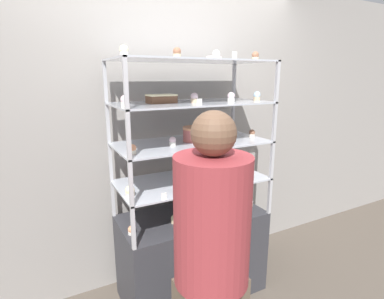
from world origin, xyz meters
The scene contains 35 objects.
ground_plane centered at (0.00, 0.00, 0.00)m, with size 20.00×20.00×0.00m, color brown.
back_wall centered at (0.00, 0.42, 1.30)m, with size 8.00×0.05×2.60m.
display_base centered at (0.00, 0.00, 0.35)m, with size 1.14×0.56×0.70m.
display_riser_lower centered at (0.00, 0.00, 0.98)m, with size 1.14×0.56×0.30m.
display_riser_middle centered at (0.00, 0.00, 1.28)m, with size 1.14×0.56×0.30m.
display_riser_upper centered at (0.00, 0.00, 1.57)m, with size 1.14×0.56×0.30m.
display_riser_top centered at (0.00, 0.00, 1.87)m, with size 1.14×0.56×0.30m.
layer_cake_centerpiece centered at (0.04, 0.01, 1.35)m, with size 0.19×0.19×0.11m.
sheet_cake_frosted centered at (-0.23, 0.03, 1.62)m, with size 0.20×0.13×0.06m.
cupcake_0 centered at (-0.51, -0.08, 0.73)m, with size 0.05×0.05×0.06m.
cupcake_1 centered at (-0.18, -0.07, 0.73)m, with size 0.05×0.05×0.06m.
cupcake_2 centered at (0.16, -0.07, 0.73)m, with size 0.05×0.05×0.06m.
cupcake_3 centered at (0.51, -0.09, 0.73)m, with size 0.05×0.05×0.06m.
price_tag_0 centered at (-0.12, -0.26, 0.72)m, with size 0.04×0.00×0.04m.
cupcake_4 centered at (-0.52, -0.11, 1.03)m, with size 0.06×0.06×0.08m.
cupcake_5 centered at (-0.01, -0.07, 1.03)m, with size 0.06×0.06×0.08m.
cupcake_6 centered at (0.50, -0.08, 1.03)m, with size 0.06×0.06×0.08m.
price_tag_1 centered at (-0.34, -0.26, 1.02)m, with size 0.04×0.00×0.04m.
cupcake_7 centered at (-0.50, -0.15, 1.32)m, with size 0.05×0.05×0.06m.
cupcake_8 centered at (-0.18, -0.05, 1.32)m, with size 0.05×0.05×0.06m.
cupcake_9 centered at (0.17, -0.06, 1.32)m, with size 0.05×0.05×0.06m.
cupcake_10 centered at (0.50, -0.08, 1.32)m, with size 0.05×0.05×0.06m.
price_tag_2 centered at (0.17, -0.26, 1.32)m, with size 0.04×0.00×0.04m.
cupcake_11 centered at (-0.52, -0.11, 1.62)m, with size 0.05×0.05×0.07m.
cupcake_12 centered at (-0.01, -0.05, 1.62)m, with size 0.05×0.05×0.07m.
cupcake_13 centered at (0.26, -0.12, 1.62)m, with size 0.05×0.05×0.07m.
cupcake_14 centered at (0.50, -0.12, 1.62)m, with size 0.05×0.05×0.07m.
price_tag_3 centered at (-0.08, -0.26, 1.61)m, with size 0.04×0.00×0.04m.
cupcake_15 centered at (-0.51, -0.09, 1.92)m, with size 0.05×0.05×0.07m.
cupcake_16 centered at (-0.17, -0.11, 1.92)m, with size 0.05×0.05×0.07m.
cupcake_17 centered at (0.17, -0.05, 1.92)m, with size 0.05×0.05×0.07m.
cupcake_18 centered at (0.50, -0.08, 1.92)m, with size 0.05×0.05×0.07m.
price_tag_4 centered at (0.18, -0.26, 1.91)m, with size 0.04×0.00×0.04m.
donut_glazed centered at (0.20, 0.03, 1.90)m, with size 0.12×0.12×0.03m.
customer_figure centered at (-0.31, -0.80, 0.87)m, with size 0.38×0.38×1.62m.
Camera 1 is at (-1.02, -1.94, 1.77)m, focal length 28.00 mm.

